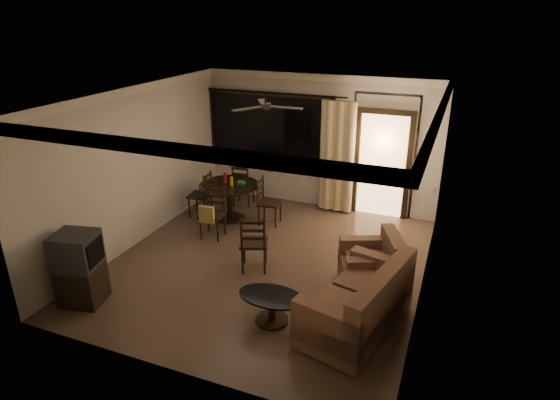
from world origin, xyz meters
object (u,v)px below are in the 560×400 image
at_px(dining_chair_west, 201,203).
at_px(side_chair, 254,253).
at_px(dining_chair_north, 243,192).
at_px(tv_cabinet, 80,268).
at_px(armchair, 373,266).
at_px(coffee_table, 272,304).
at_px(dining_table, 229,192).
at_px(dining_chair_south, 212,222).
at_px(sofa, 361,305).
at_px(dining_chair_east, 269,210).

bearing_deg(dining_chair_west, side_chair, 45.69).
distance_m(dining_chair_north, tv_cabinet, 4.22).
xyz_separation_m(armchair, coffee_table, (-1.11, -1.37, -0.08)).
height_order(dining_table, dining_chair_north, dining_table).
bearing_deg(armchair, dining_chair_south, 146.45).
bearing_deg(side_chair, dining_chair_south, -53.56).
relative_size(dining_chair_south, tv_cabinet, 0.87).
xyz_separation_m(dining_chair_south, armchair, (3.12, -0.59, 0.05)).
bearing_deg(dining_table, dining_chair_north, 95.44).
xyz_separation_m(dining_chair_south, side_chair, (1.21, -0.77, -0.01)).
relative_size(dining_chair_south, sofa, 0.50).
distance_m(dining_chair_south, dining_chair_north, 1.64).
xyz_separation_m(dining_table, dining_chair_north, (-0.07, 0.78, -0.30)).
height_order(dining_chair_south, side_chair, side_chair).
distance_m(tv_cabinet, coffee_table, 2.81).
xyz_separation_m(armchair, side_chair, (-1.91, -0.18, -0.06)).
bearing_deg(dining_chair_south, dining_chair_east, 45.70).
xyz_separation_m(dining_chair_west, armchair, (3.83, -1.36, 0.07)).
distance_m(dining_table, tv_cabinet, 3.45).
distance_m(dining_chair_south, side_chair, 1.43).
bearing_deg(tv_cabinet, coffee_table, -1.32).
height_order(dining_table, sofa, dining_table).
bearing_deg(dining_table, armchair, -24.27).
bearing_deg(dining_chair_east, tv_cabinet, 151.73).
xyz_separation_m(dining_table, dining_chair_east, (0.83, 0.08, -0.30)).
height_order(dining_chair_north, tv_cabinet, tv_cabinet).
distance_m(dining_chair_west, side_chair, 2.46).
bearing_deg(tv_cabinet, armchair, 13.66).
relative_size(tv_cabinet, side_chair, 1.10).
bearing_deg(sofa, tv_cabinet, -154.10).
height_order(dining_chair_south, dining_chair_north, same).
xyz_separation_m(dining_table, dining_chair_south, (0.08, -0.85, -0.28)).
xyz_separation_m(dining_table, side_chair, (1.29, -1.63, -0.29)).
bearing_deg(dining_chair_east, dining_chair_north, 46.76).
relative_size(dining_chair_north, coffee_table, 1.02).
height_order(dining_chair_west, coffee_table, dining_chair_west).
height_order(dining_chair_south, sofa, sofa).
relative_size(dining_table, dining_chair_south, 1.25).
distance_m(tv_cabinet, sofa, 3.98).
relative_size(dining_chair_south, side_chair, 0.95).
bearing_deg(tv_cabinet, dining_chair_west, 76.50).
distance_m(dining_chair_south, tv_cabinet, 2.65).
xyz_separation_m(dining_chair_north, tv_cabinet, (-0.56, -4.18, 0.27)).
xyz_separation_m(dining_chair_east, tv_cabinet, (-1.47, -3.47, 0.27)).
height_order(dining_chair_north, side_chair, side_chair).
bearing_deg(dining_chair_north, side_chair, 114.12).
relative_size(dining_chair_east, sofa, 0.50).
bearing_deg(dining_chair_east, coffee_table, -161.75).
bearing_deg(dining_chair_south, side_chair, -37.92).
distance_m(dining_chair_west, sofa, 4.59).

